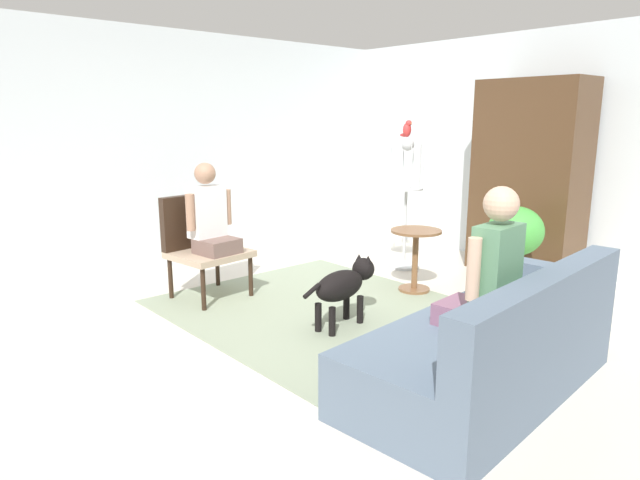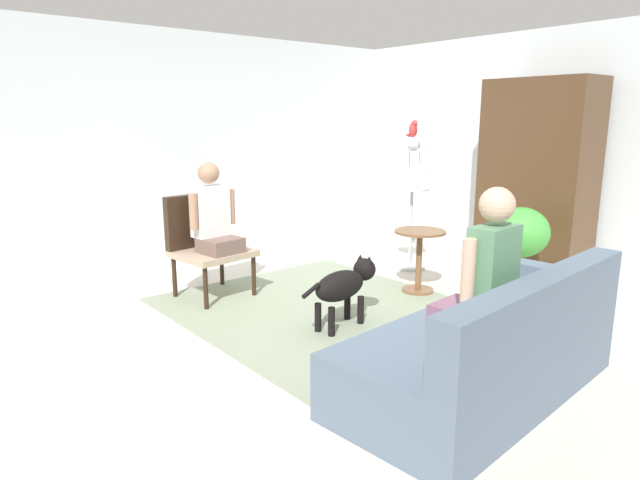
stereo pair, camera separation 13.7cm
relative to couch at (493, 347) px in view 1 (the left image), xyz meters
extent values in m
plane|color=beige|center=(-1.51, 0.17, -0.29)|extent=(7.02, 7.02, 0.00)
cube|color=silver|center=(-1.51, 3.16, 1.04)|extent=(5.89, 0.12, 2.66)
cube|color=silver|center=(-4.22, 0.47, 1.04)|extent=(0.12, 6.45, 2.66)
cube|color=gray|center=(-1.63, 0.20, -0.29)|extent=(3.16, 2.37, 0.01)
cube|color=slate|center=(-0.06, -0.04, -0.09)|extent=(1.10, 2.06, 0.41)
cube|color=slate|center=(0.32, -0.01, 0.33)|extent=(0.34, 2.00, 0.42)
cube|color=slate|center=(-0.13, 0.86, 0.24)|extent=(0.95, 0.25, 0.25)
cube|color=#9EB2B7|center=(0.23, -0.52, 0.26)|extent=(0.13, 0.33, 0.28)
cube|color=#9EB2B7|center=(0.18, 0.03, 0.26)|extent=(0.12, 0.29, 0.28)
cube|color=#9EB2B7|center=(0.14, 0.57, 0.26)|extent=(0.12, 0.30, 0.28)
cylinder|color=black|center=(-2.60, -0.06, -0.09)|extent=(0.04, 0.04, 0.40)
cylinder|color=black|center=(-2.54, -0.61, -0.09)|extent=(0.04, 0.04, 0.40)
cylinder|color=black|center=(-3.12, -0.12, -0.09)|extent=(0.04, 0.04, 0.40)
cylinder|color=black|center=(-3.06, -0.67, -0.09)|extent=(0.04, 0.04, 0.40)
cube|color=tan|center=(-2.83, -0.36, 0.14)|extent=(0.69, 0.73, 0.06)
cube|color=black|center=(-3.10, -0.39, 0.43)|extent=(0.15, 0.66, 0.52)
cube|color=#81556E|center=(-0.15, -0.05, 0.19)|extent=(0.40, 0.37, 0.14)
cube|color=#598C66|center=(0.01, -0.04, 0.52)|extent=(0.21, 0.35, 0.53)
sphere|color=#DDB293|center=(0.01, -0.04, 0.92)|extent=(0.21, 0.21, 0.21)
cylinder|color=#DDB293|center=(-0.01, -0.25, 0.55)|extent=(0.08, 0.08, 0.37)
cylinder|color=#DDB293|center=(-0.05, 0.17, 0.55)|extent=(0.08, 0.08, 0.37)
cube|color=brown|center=(-2.71, -0.35, 0.24)|extent=(0.38, 0.38, 0.14)
cube|color=white|center=(-2.85, -0.37, 0.55)|extent=(0.22, 0.36, 0.48)
sphere|color=#A57A60|center=(-2.85, -0.37, 0.91)|extent=(0.20, 0.20, 0.20)
cylinder|color=#A57A60|center=(-2.83, -0.15, 0.57)|extent=(0.08, 0.08, 0.34)
cylinder|color=#A57A60|center=(-2.79, -0.57, 0.57)|extent=(0.08, 0.08, 0.34)
cylinder|color=brown|center=(-1.66, 1.27, 0.32)|extent=(0.50, 0.50, 0.02)
cylinder|color=brown|center=(-1.66, 1.27, 0.01)|extent=(0.06, 0.06, 0.60)
cylinder|color=brown|center=(-1.66, 1.27, -0.28)|extent=(0.31, 0.31, 0.03)
ellipsoid|color=black|center=(-1.43, 0.02, 0.07)|extent=(0.31, 0.56, 0.24)
sphere|color=black|center=(-1.47, 0.34, 0.14)|extent=(0.19, 0.19, 0.19)
cone|color=black|center=(-1.52, 0.33, 0.24)|extent=(0.06, 0.06, 0.06)
cone|color=black|center=(-1.43, 0.35, 0.24)|extent=(0.06, 0.06, 0.06)
cylinder|color=black|center=(-1.38, -0.32, 0.11)|extent=(0.06, 0.18, 0.10)
cylinder|color=black|center=(-1.53, 0.19, -0.17)|extent=(0.06, 0.06, 0.24)
cylinder|color=black|center=(-1.38, 0.21, -0.17)|extent=(0.06, 0.06, 0.24)
cylinder|color=black|center=(-1.47, -0.18, -0.17)|extent=(0.06, 0.06, 0.24)
cylinder|color=black|center=(-1.33, -0.15, -0.17)|extent=(0.06, 0.06, 0.24)
cylinder|color=silver|center=(-2.31, 1.89, -0.28)|extent=(0.36, 0.36, 0.03)
cylinder|color=silver|center=(-2.31, 1.89, 0.16)|extent=(0.04, 0.04, 0.91)
cylinder|color=silver|center=(-2.31, 1.89, 0.63)|extent=(0.38, 0.38, 0.02)
cylinder|color=silver|center=(-2.13, 1.89, 0.88)|extent=(0.01, 0.01, 0.49)
cylinder|color=silver|center=(-2.17, 2.00, 0.88)|extent=(0.01, 0.01, 0.49)
cylinder|color=silver|center=(-2.26, 2.06, 0.88)|extent=(0.01, 0.01, 0.49)
cylinder|color=silver|center=(-2.37, 2.06, 0.88)|extent=(0.01, 0.01, 0.49)
cylinder|color=silver|center=(-2.46, 2.00, 0.88)|extent=(0.01, 0.01, 0.49)
cylinder|color=silver|center=(-2.49, 1.89, 0.88)|extent=(0.01, 0.01, 0.49)
cylinder|color=silver|center=(-2.46, 1.78, 0.88)|extent=(0.01, 0.01, 0.49)
cylinder|color=silver|center=(-2.37, 1.72, 0.88)|extent=(0.01, 0.01, 0.49)
cylinder|color=silver|center=(-2.26, 1.72, 0.88)|extent=(0.01, 0.01, 0.49)
cylinder|color=silver|center=(-2.17, 1.78, 0.88)|extent=(0.01, 0.01, 0.49)
sphere|color=silver|center=(-2.31, 1.89, 1.13)|extent=(0.15, 0.15, 0.15)
ellipsoid|color=red|center=(-2.33, 1.89, 1.28)|extent=(0.09, 0.10, 0.16)
sphere|color=red|center=(-2.31, 1.89, 1.35)|extent=(0.07, 0.07, 0.07)
cone|color=#D8BF4C|center=(-2.27, 1.89, 1.35)|extent=(0.03, 0.02, 0.02)
ellipsoid|color=red|center=(-2.37, 1.89, 1.22)|extent=(0.12, 0.03, 0.04)
cylinder|color=#4C5156|center=(-1.00, 1.98, -0.19)|extent=(0.30, 0.30, 0.20)
cylinder|color=brown|center=(-1.00, 1.98, 0.01)|extent=(0.03, 0.03, 0.20)
ellipsoid|color=green|center=(-1.00, 1.98, 0.33)|extent=(0.54, 0.54, 0.49)
cube|color=#4C331E|center=(-1.31, 2.75, 0.76)|extent=(1.14, 0.56, 2.11)
camera|label=1|loc=(1.73, -2.99, 1.41)|focal=31.21mm
camera|label=2|loc=(1.82, -2.88, 1.41)|focal=31.21mm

